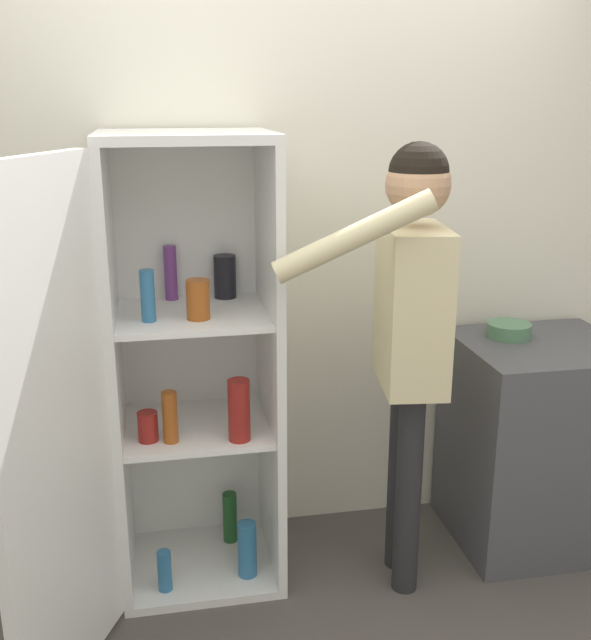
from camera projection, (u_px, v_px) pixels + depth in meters
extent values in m
cube|color=silver|center=(280.00, 250.00, 3.17)|extent=(7.00, 0.06, 2.55)
cube|color=white|center=(203.00, 562.00, 3.15)|extent=(0.63, 0.56, 0.04)
cube|color=white|center=(185.00, 136.00, 2.65)|extent=(0.63, 0.56, 0.04)
cube|color=white|center=(191.00, 346.00, 3.15)|extent=(0.63, 0.03, 1.71)
cube|color=white|center=(116.00, 373.00, 2.85)|extent=(0.03, 0.56, 1.71)
cube|color=white|center=(270.00, 363.00, 2.95)|extent=(0.04, 0.56, 1.71)
cube|color=white|center=(197.00, 427.00, 2.97)|extent=(0.56, 0.49, 0.02)
cube|color=white|center=(192.00, 315.00, 2.84)|extent=(0.56, 0.49, 0.02)
cube|color=white|center=(54.00, 440.00, 2.29)|extent=(0.30, 0.59, 1.71)
cylinder|color=maroon|center=(239.00, 410.00, 2.80)|extent=(0.08, 0.08, 0.24)
cylinder|color=teal|center=(247.00, 549.00, 3.01)|extent=(0.08, 0.08, 0.23)
cylinder|color=#9E4C19|center=(170.00, 417.00, 2.79)|extent=(0.06, 0.06, 0.20)
cylinder|color=#9E4C19|center=(198.00, 300.00, 2.73)|extent=(0.09, 0.09, 0.15)
cylinder|color=#723884|center=(171.00, 273.00, 2.98)|extent=(0.05, 0.05, 0.22)
cylinder|color=maroon|center=(148.00, 427.00, 2.81)|extent=(0.08, 0.08, 0.12)
cylinder|color=teal|center=(148.00, 296.00, 2.69)|extent=(0.05, 0.05, 0.19)
cylinder|color=#1E5123|center=(230.00, 517.00, 3.25)|extent=(0.06, 0.06, 0.23)
cylinder|color=black|center=(225.00, 276.00, 3.02)|extent=(0.09, 0.09, 0.17)
cylinder|color=teal|center=(165.00, 571.00, 2.93)|extent=(0.05, 0.05, 0.17)
cylinder|color=#262628|center=(408.00, 493.00, 2.90)|extent=(0.10, 0.10, 0.85)
cylinder|color=#262628|center=(400.00, 473.00, 3.05)|extent=(0.10, 0.10, 0.85)
cube|color=beige|center=(412.00, 308.00, 2.77)|extent=(0.27, 0.42, 0.60)
sphere|color=tan|center=(418.00, 184.00, 2.64)|extent=(0.23, 0.23, 0.23)
sphere|color=black|center=(419.00, 172.00, 2.63)|extent=(0.22, 0.22, 0.22)
cylinder|color=beige|center=(354.00, 237.00, 2.45)|extent=(0.55, 0.15, 0.31)
cylinder|color=beige|center=(400.00, 300.00, 2.99)|extent=(0.08, 0.08, 0.57)
cube|color=#4C4C51|center=(535.00, 442.00, 3.26)|extent=(0.68, 0.62, 0.91)
cylinder|color=#517F5B|center=(509.00, 330.00, 3.21)|extent=(0.19, 0.19, 0.06)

